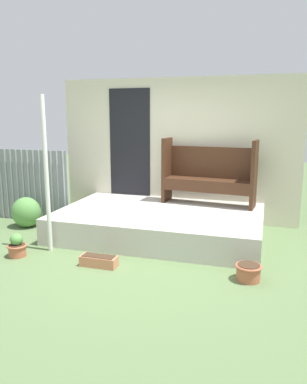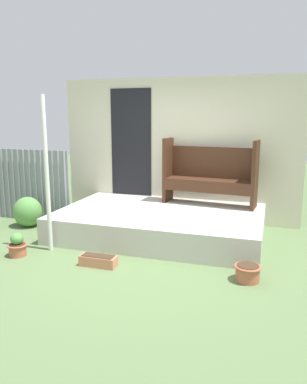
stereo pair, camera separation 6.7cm
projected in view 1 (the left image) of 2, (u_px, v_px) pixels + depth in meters
The scene contains 10 objects.
ground_plane at pixel (140, 258), 5.18m from camera, with size 24.00×24.00×0.00m, color #5B7547.
porch_slab at pixel (160, 223), 6.11m from camera, with size 3.24×2.08×0.41m.
house_wall at pixel (174, 150), 6.90m from camera, with size 4.44×0.08×2.60m.
fence_corrugated at pixel (5, 184), 7.05m from camera, with size 2.66×0.05×1.32m.
support_post at pixel (46, 175), 5.23m from camera, with size 0.06×0.06×2.21m.
bench at pixel (209, 172), 6.43m from camera, with size 1.62×0.56×1.13m.
flower_pot_left at pixel (17, 246), 5.20m from camera, with size 0.27×0.27×0.33m.
flower_pot_middle at pixel (248, 272), 4.44m from camera, with size 0.32×0.32×0.20m.
planter_box_rect at pixel (99, 261), 4.87m from camera, with size 0.49×0.18×0.14m.
shrub_by_fence at pixel (26, 212), 6.56m from camera, with size 0.52×0.46×0.53m.
Camera 1 is at (1.61, -4.62, 1.93)m, focal length 35.00 mm.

